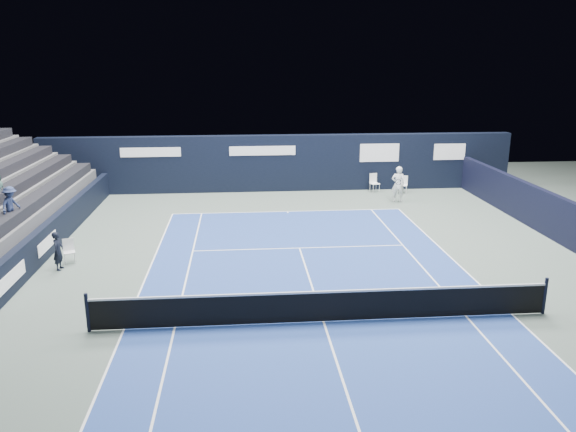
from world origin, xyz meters
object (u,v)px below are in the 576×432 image
line_judge_chair (69,249)px  tennis_net (324,305)px  tennis_player (398,184)px  folding_chair_back_a (374,181)px  folding_chair_back_b (404,183)px

line_judge_chair → tennis_net: bearing=-52.7°
tennis_player → line_judge_chair: bearing=-151.3°
tennis_net → tennis_player: size_ratio=6.97×
folding_chair_back_a → tennis_player: tennis_player is taller
folding_chair_back_b → tennis_player: tennis_player is taller
line_judge_chair → folding_chair_back_b: bearing=13.4°
line_judge_chair → tennis_net: 10.12m
folding_chair_back_a → folding_chair_back_b: size_ratio=1.07×
line_judge_chair → tennis_net: (8.45, -5.56, 0.01)m
tennis_net → tennis_player: tennis_player is taller
folding_chair_back_a → tennis_player: size_ratio=0.55×
tennis_player → folding_chair_back_b: bearing=65.7°
folding_chair_back_a → folding_chair_back_b: bearing=-31.1°
tennis_player → tennis_net: bearing=-113.5°
folding_chair_back_a → tennis_net: 16.56m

